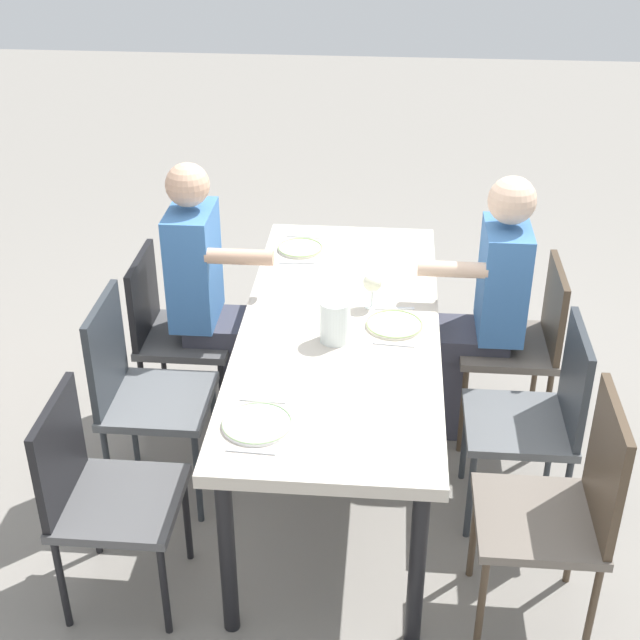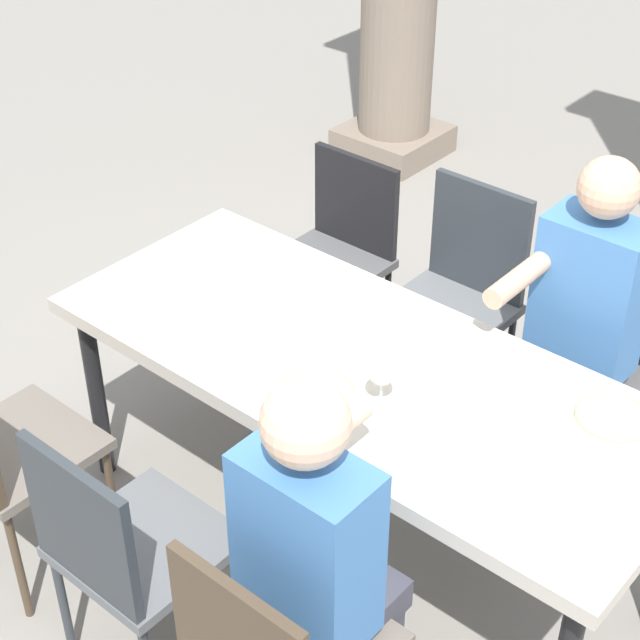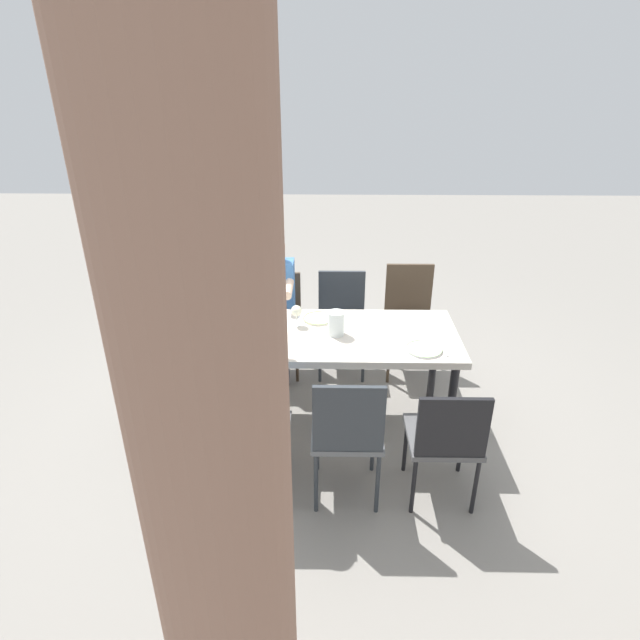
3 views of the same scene
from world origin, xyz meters
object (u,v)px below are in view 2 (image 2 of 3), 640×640
Objects in this scene: dining_table at (362,378)px; plate_2 at (614,418)px; chair_east_north at (594,357)px; plate_0 at (246,248)px; diner_woman_green at (574,335)px; water_pitcher at (334,323)px; diner_man_white at (323,562)px; chair_mid_north at (459,289)px; chair_mid_south at (122,545)px; wine_glass_1 at (382,372)px; chair_west_north at (337,247)px; plate_1 at (316,395)px.

dining_table is 0.76m from plate_2.
chair_east_north reaches higher than plate_0.
diner_woman_green reaches higher than water_pitcher.
diner_man_white reaches higher than plate_0.
diner_woman_green is 5.31× the size of plate_0.
chair_mid_north is 1.05× the size of chair_mid_south.
dining_table is 2.27× the size of chair_mid_south.
chair_mid_north is at bearing 110.38° from wine_glass_1.
chair_mid_south is (-0.00, -1.67, -0.03)m from chair_mid_north.
wine_glass_1 is (0.96, -0.96, 0.39)m from chair_west_north.
water_pitcher is (-0.51, -0.62, 0.15)m from diner_woman_green.
chair_east_north is at bearing 27.67° from plate_0.
chair_mid_north is 3.97× the size of plate_1.
chair_mid_south is at bearing -107.82° from plate_1.
dining_table is 8.17× the size of plate_0.
plate_0 is (-0.54, 1.08, 0.27)m from chair_mid_south.
wine_glass_1 reaches higher than dining_table.
plate_0 is 1.14× the size of plate_2.
chair_west_north reaches higher than dining_table.
water_pitcher is at bearing -50.93° from chair_west_north.
chair_mid_south is at bearing -109.19° from chair_east_north.
diner_woman_green is 7.47× the size of water_pitcher.
dining_table is at bearing -121.31° from diner_woman_green.
dining_table is at bearing 120.97° from diner_man_white.
chair_mid_north is at bearing 102.76° from dining_table.
dining_table is at bearing 142.94° from wine_glass_1.
plate_2 is at bearing -21.37° from chair_west_north.
plate_0 is at bearing 116.57° from chair_mid_south.
chair_west_north is (-0.79, 0.83, -0.21)m from dining_table.
chair_east_north is at bearing 119.19° from plate_2.
plate_0 is at bearing -132.34° from chair_mid_north.
plate_0 is (-0.73, 0.24, 0.08)m from dining_table.
chair_west_north reaches higher than plate_0.
chair_mid_south is 0.68× the size of diner_woman_green.
plate_1 is at bearing 132.35° from diner_man_white.
chair_mid_south is 1.77m from chair_east_north.
wine_glass_1 is (-0.22, 0.52, 0.19)m from diner_man_white.
chair_mid_north is 1.09m from wine_glass_1.
wine_glass_1 reaches higher than plate_0.
dining_table is 8.59× the size of plate_1.
diner_man_white is at bearing -68.73° from chair_mid_north.
chair_mid_south reaches higher than plate_2.
diner_woman_green is at bearing 19.40° from plate_0.
chair_mid_south is at bearing -161.81° from diner_man_white.
diner_woman_green is (0.58, 1.47, 0.19)m from chair_mid_south.
chair_mid_south is 3.79× the size of plate_1.
diner_woman_green reaches higher than plate_2.
diner_man_white is at bearing 18.19° from chair_mid_south.
chair_mid_north is 5.84× the size of wine_glass_1.
chair_mid_south is 0.88m from wine_glass_1.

